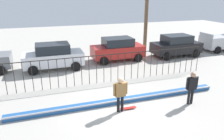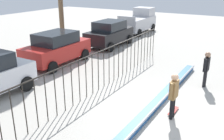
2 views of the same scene
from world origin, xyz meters
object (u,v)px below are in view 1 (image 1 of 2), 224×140
(camera_operator, at_px, (192,85))
(parked_car_red, at_px, (118,49))
(parked_car_white, at_px, (53,56))
(skateboarder, at_px, (120,92))
(skateboard, at_px, (128,108))
(parked_car_black, at_px, (176,45))

(camera_operator, xyz_separation_m, parked_car_red, (-0.87, 8.42, -0.04))
(parked_car_white, bearing_deg, camera_operator, -54.17)
(skateboarder, height_order, camera_operator, skateboarder)
(skateboarder, relative_size, skateboard, 2.16)
(skateboard, distance_m, camera_operator, 3.36)
(parked_car_black, bearing_deg, camera_operator, -123.27)
(parked_car_white, bearing_deg, parked_car_black, -1.32)
(skateboard, distance_m, parked_car_black, 10.78)
(parked_car_black, bearing_deg, parked_car_red, 171.38)
(skateboarder, distance_m, parked_car_white, 7.82)
(skateboard, bearing_deg, skateboarder, -151.28)
(parked_car_red, bearing_deg, camera_operator, -88.56)
(skateboarder, xyz_separation_m, parked_car_black, (8.12, 7.60, -0.07))
(parked_car_white, relative_size, parked_car_red, 1.00)
(skateboarder, bearing_deg, skateboard, -17.89)
(skateboarder, bearing_deg, parked_car_red, 43.56)
(parked_car_white, distance_m, parked_car_black, 10.60)
(skateboard, bearing_deg, parked_car_black, 63.58)
(skateboarder, bearing_deg, parked_car_black, 15.63)
(skateboard, relative_size, camera_operator, 0.47)
(parked_car_white, height_order, parked_car_red, same)
(skateboard, xyz_separation_m, parked_car_black, (7.67, 7.52, 0.91))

